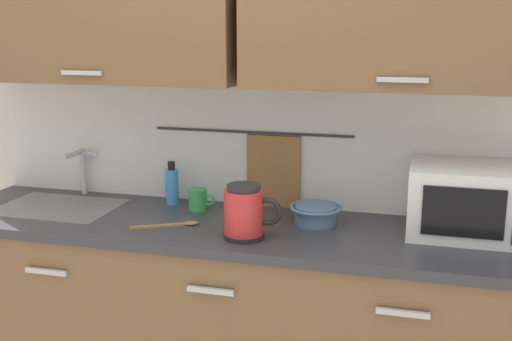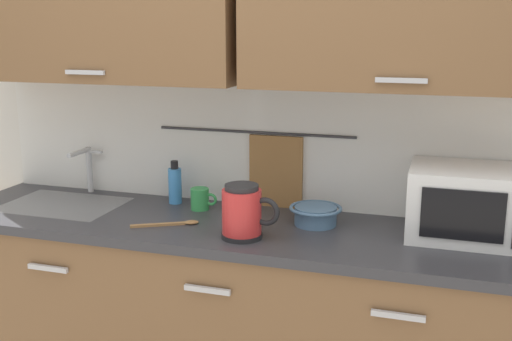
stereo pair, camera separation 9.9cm
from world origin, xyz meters
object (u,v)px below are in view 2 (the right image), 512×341
object	(u,v)px
mixing_bowl	(316,214)
mug_near_sink	(200,199)
electric_kettle	(243,212)
microwave	(472,203)
wooden_spoon	(173,224)
dish_soap_bottle	(175,185)

from	to	relation	value
mixing_bowl	mug_near_sink	bearing A→B (deg)	173.88
electric_kettle	mug_near_sink	distance (m)	0.42
microwave	mug_near_sink	world-z (taller)	microwave
mug_near_sink	electric_kettle	bearing A→B (deg)	-44.75
microwave	electric_kettle	size ratio (longest dim) A/B	2.03
microwave	wooden_spoon	distance (m)	1.16
microwave	wooden_spoon	size ratio (longest dim) A/B	1.80
electric_kettle	mug_near_sink	bearing A→B (deg)	135.25
microwave	wooden_spoon	xyz separation A→B (m)	(-1.14, -0.21, -0.13)
mug_near_sink	wooden_spoon	size ratio (longest dim) A/B	0.47
electric_kettle	wooden_spoon	bearing A→B (deg)	169.65
electric_kettle	wooden_spoon	xyz separation A→B (m)	(-0.32, 0.06, -0.10)
electric_kettle	wooden_spoon	size ratio (longest dim) A/B	0.89
dish_soap_bottle	mixing_bowl	size ratio (longest dim) A/B	0.92
dish_soap_bottle	mug_near_sink	bearing A→B (deg)	-21.76
dish_soap_bottle	mug_near_sink	xyz separation A→B (m)	(0.15, -0.06, -0.04)
mixing_bowl	wooden_spoon	distance (m)	0.58
microwave	electric_kettle	xyz separation A→B (m)	(-0.82, -0.27, -0.03)
dish_soap_bottle	wooden_spoon	xyz separation A→B (m)	(0.13, -0.29, -0.08)
electric_kettle	wooden_spoon	world-z (taller)	electric_kettle
mixing_bowl	wooden_spoon	bearing A→B (deg)	-161.90
mug_near_sink	wooden_spoon	bearing A→B (deg)	-95.30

